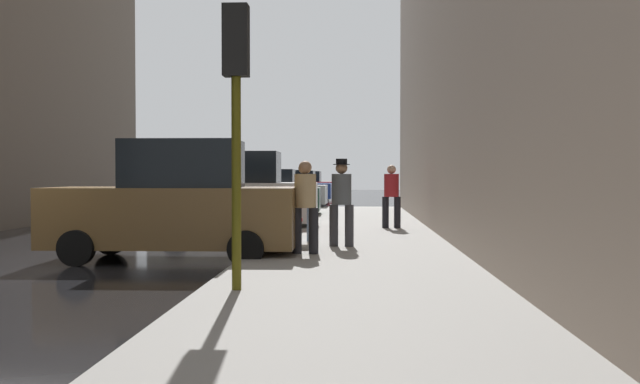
% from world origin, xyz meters
% --- Properties ---
extents(ground_plane, '(120.00, 120.00, 0.00)m').
position_xyz_m(ground_plane, '(0.00, 0.00, 0.00)').
color(ground_plane, black).
extents(sidewalk, '(4.00, 40.00, 0.15)m').
position_xyz_m(sidewalk, '(6.00, 0.00, 0.07)').
color(sidewalk, gray).
rests_on(sidewalk, ground_plane).
extents(parked_bronze_suv, '(4.62, 2.10, 2.25)m').
position_xyz_m(parked_bronze_suv, '(2.65, 1.12, 1.03)').
color(parked_bronze_suv, brown).
rests_on(parked_bronze_suv, ground_plane).
extents(parked_white_van, '(4.63, 2.12, 2.25)m').
position_xyz_m(parked_white_van, '(2.65, 8.04, 1.03)').
color(parked_white_van, silver).
rests_on(parked_white_van, ground_plane).
extents(parked_dark_green_sedan, '(4.24, 2.13, 1.79)m').
position_xyz_m(parked_dark_green_sedan, '(2.65, 14.06, 0.85)').
color(parked_dark_green_sedan, '#193828').
rests_on(parked_dark_green_sedan, ground_plane).
extents(parked_silver_sedan, '(4.24, 2.13, 1.79)m').
position_xyz_m(parked_silver_sedan, '(2.65, 20.06, 0.85)').
color(parked_silver_sedan, '#B7BABF').
rests_on(parked_silver_sedan, ground_plane).
extents(parked_blue_sedan, '(4.24, 2.14, 1.79)m').
position_xyz_m(parked_blue_sedan, '(2.65, 26.97, 0.85)').
color(parked_blue_sedan, navy).
rests_on(parked_blue_sedan, ground_plane).
extents(parked_red_hatchback, '(4.25, 2.15, 1.79)m').
position_xyz_m(parked_red_hatchback, '(2.65, 33.92, 0.85)').
color(parked_red_hatchback, '#B2191E').
rests_on(parked_red_hatchback, ground_plane).
extents(fire_hydrant, '(0.42, 0.22, 0.70)m').
position_xyz_m(fire_hydrant, '(4.45, 6.00, 0.50)').
color(fire_hydrant, red).
rests_on(fire_hydrant, sidewalk).
extents(traffic_light, '(0.32, 0.32, 3.60)m').
position_xyz_m(traffic_light, '(4.50, -3.08, 2.76)').
color(traffic_light, '#514C0F').
rests_on(traffic_light, sidewalk).
extents(pedestrian_with_beanie, '(0.52, 0.46, 1.78)m').
position_xyz_m(pedestrian_with_beanie, '(5.72, 2.38, 1.14)').
color(pedestrian_with_beanie, '#333338').
rests_on(pedestrian_with_beanie, sidewalk).
extents(pedestrian_in_jeans, '(0.53, 0.47, 1.71)m').
position_xyz_m(pedestrian_in_jeans, '(4.88, 3.51, 1.10)').
color(pedestrian_in_jeans, '#728CB2').
rests_on(pedestrian_in_jeans, sidewalk).
extents(pedestrian_in_tan_coat, '(0.53, 0.47, 1.71)m').
position_xyz_m(pedestrian_in_tan_coat, '(5.08, 1.04, 1.10)').
color(pedestrian_in_tan_coat, black).
rests_on(pedestrian_in_tan_coat, sidewalk).
extents(pedestrian_in_red_jacket, '(0.51, 0.43, 1.71)m').
position_xyz_m(pedestrian_in_red_jacket, '(6.98, 7.34, 1.10)').
color(pedestrian_in_red_jacket, black).
rests_on(pedestrian_in_red_jacket, sidewalk).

